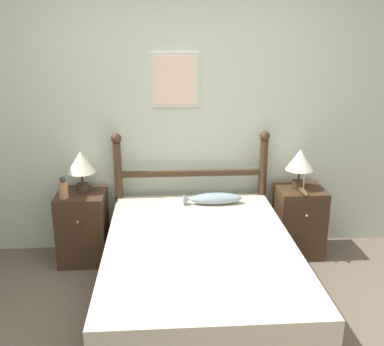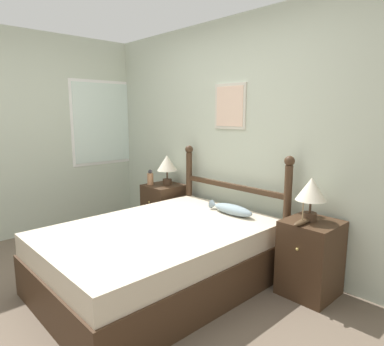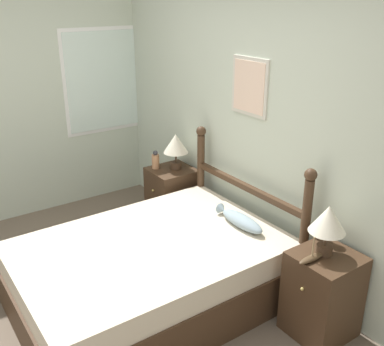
{
  "view_description": "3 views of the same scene",
  "coord_description": "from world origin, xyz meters",
  "px_view_note": "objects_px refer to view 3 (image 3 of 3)",
  "views": [
    {
      "loc": [
        -0.18,
        -2.39,
        2.03
      ],
      "look_at": [
        0.05,
        0.93,
        0.98
      ],
      "focal_mm": 42.0,
      "sensor_mm": 36.0,
      "label": 1
    },
    {
      "loc": [
        2.41,
        -1.18,
        1.56
      ],
      "look_at": [
        0.11,
        0.98,
        1.0
      ],
      "focal_mm": 32.0,
      "sensor_mm": 36.0,
      "label": 2
    },
    {
      "loc": [
        2.75,
        -0.86,
        2.35
      ],
      "look_at": [
        0.01,
        1.06,
        1.0
      ],
      "focal_mm": 42.0,
      "sensor_mm": 36.0,
      "label": 3
    }
  ],
  "objects_px": {
    "nightstand_right": "(322,294)",
    "nightstand_left": "(172,198)",
    "model_boat": "(312,258)",
    "bed": "(151,274)",
    "bottle": "(156,160)",
    "fish_pillow": "(240,220)",
    "table_lamp_right": "(328,221)",
    "table_lamp_left": "(176,145)"
  },
  "relations": [
    {
      "from": "nightstand_right",
      "to": "model_boat",
      "type": "bearing_deg",
      "value": -97.88
    },
    {
      "from": "table_lamp_right",
      "to": "bottle",
      "type": "height_order",
      "value": "table_lamp_right"
    },
    {
      "from": "table_lamp_right",
      "to": "model_boat",
      "type": "bearing_deg",
      "value": -86.75
    },
    {
      "from": "fish_pillow",
      "to": "bed",
      "type": "bearing_deg",
      "value": -103.96
    },
    {
      "from": "nightstand_left",
      "to": "model_boat",
      "type": "relative_size",
      "value": 2.7
    },
    {
      "from": "bed",
      "to": "model_boat",
      "type": "relative_size",
      "value": 8.41
    },
    {
      "from": "table_lamp_left",
      "to": "bottle",
      "type": "bearing_deg",
      "value": -129.5
    },
    {
      "from": "table_lamp_right",
      "to": "nightstand_left",
      "type": "bearing_deg",
      "value": 179.8
    },
    {
      "from": "bed",
      "to": "table_lamp_right",
      "type": "relative_size",
      "value": 5.48
    },
    {
      "from": "nightstand_right",
      "to": "table_lamp_right",
      "type": "relative_size",
      "value": 1.76
    },
    {
      "from": "bed",
      "to": "model_boat",
      "type": "xyz_separation_m",
      "value": [
        0.99,
        0.71,
        0.4
      ]
    },
    {
      "from": "table_lamp_left",
      "to": "table_lamp_right",
      "type": "distance_m",
      "value": 1.97
    },
    {
      "from": "model_boat",
      "to": "fish_pillow",
      "type": "relative_size",
      "value": 0.46
    },
    {
      "from": "bottle",
      "to": "fish_pillow",
      "type": "height_order",
      "value": "bottle"
    },
    {
      "from": "table_lamp_left",
      "to": "model_boat",
      "type": "relative_size",
      "value": 1.53
    },
    {
      "from": "model_boat",
      "to": "bottle",
      "type": "bearing_deg",
      "value": 179.43
    },
    {
      "from": "nightstand_left",
      "to": "fish_pillow",
      "type": "xyz_separation_m",
      "value": [
        1.19,
        -0.09,
        0.28
      ]
    },
    {
      "from": "table_lamp_left",
      "to": "fish_pillow",
      "type": "xyz_separation_m",
      "value": [
        1.18,
        -0.13,
        -0.31
      ]
    },
    {
      "from": "bed",
      "to": "bottle",
      "type": "bearing_deg",
      "value": 147.08
    },
    {
      "from": "nightstand_right",
      "to": "model_boat",
      "type": "distance_m",
      "value": 0.38
    },
    {
      "from": "bed",
      "to": "bottle",
      "type": "relative_size",
      "value": 10.52
    },
    {
      "from": "bed",
      "to": "bottle",
      "type": "distance_m",
      "value": 1.42
    },
    {
      "from": "nightstand_right",
      "to": "fish_pillow",
      "type": "relative_size",
      "value": 1.24
    },
    {
      "from": "bed",
      "to": "nightstand_right",
      "type": "bearing_deg",
      "value": 40.13
    },
    {
      "from": "bottle",
      "to": "fish_pillow",
      "type": "relative_size",
      "value": 0.37
    },
    {
      "from": "nightstand_left",
      "to": "bottle",
      "type": "bearing_deg",
      "value": -134.98
    },
    {
      "from": "model_boat",
      "to": "nightstand_right",
      "type": "bearing_deg",
      "value": 82.12
    },
    {
      "from": "nightstand_left",
      "to": "bottle",
      "type": "relative_size",
      "value": 3.38
    },
    {
      "from": "table_lamp_left",
      "to": "fish_pillow",
      "type": "distance_m",
      "value": 1.23
    },
    {
      "from": "table_lamp_right",
      "to": "bottle",
      "type": "xyz_separation_m",
      "value": [
        -2.1,
        -0.11,
        -0.17
      ]
    },
    {
      "from": "table_lamp_right",
      "to": "fish_pillow",
      "type": "distance_m",
      "value": 0.85
    },
    {
      "from": "fish_pillow",
      "to": "nightstand_left",
      "type": "bearing_deg",
      "value": 175.76
    },
    {
      "from": "nightstand_left",
      "to": "table_lamp_right",
      "type": "height_order",
      "value": "table_lamp_right"
    },
    {
      "from": "nightstand_right",
      "to": "nightstand_left",
      "type": "bearing_deg",
      "value": 180.0
    },
    {
      "from": "bed",
      "to": "nightstand_left",
      "type": "bearing_deg",
      "value": 139.87
    },
    {
      "from": "bed",
      "to": "model_boat",
      "type": "distance_m",
      "value": 1.28
    },
    {
      "from": "nightstand_right",
      "to": "fish_pillow",
      "type": "distance_m",
      "value": 0.87
    },
    {
      "from": "table_lamp_left",
      "to": "model_boat",
      "type": "distance_m",
      "value": 2.0
    },
    {
      "from": "model_boat",
      "to": "bed",
      "type": "bearing_deg",
      "value": -144.35
    },
    {
      "from": "table_lamp_left",
      "to": "model_boat",
      "type": "xyz_separation_m",
      "value": [
        1.98,
        -0.19,
        -0.24
      ]
    },
    {
      "from": "nightstand_right",
      "to": "table_lamp_right",
      "type": "distance_m",
      "value": 0.59
    },
    {
      "from": "bed",
      "to": "bottle",
      "type": "xyz_separation_m",
      "value": [
        -1.12,
        0.73,
        0.47
      ]
    }
  ]
}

